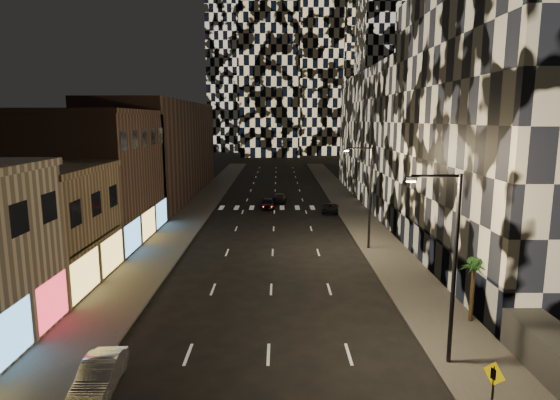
{
  "coord_description": "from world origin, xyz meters",
  "views": [
    {
      "loc": [
        0.49,
        -10.59,
        11.55
      ],
      "look_at": [
        0.62,
        21.35,
        6.0
      ],
      "focal_mm": 30.0,
      "sensor_mm": 36.0,
      "label": 1
    }
  ],
  "objects_px": {
    "streetlight_near": "(450,256)",
    "car_dark_midlane": "(268,203)",
    "palm_tree": "(474,269)",
    "car_dark_rightlane": "(330,208)",
    "ped_sign": "(493,385)",
    "car_silver_parked": "(100,375)",
    "car_dark_oncoming": "(279,198)",
    "streetlight_far": "(368,190)"
  },
  "relations": [
    {
      "from": "streetlight_far",
      "to": "car_silver_parked",
      "type": "distance_m",
      "value": 27.39
    },
    {
      "from": "streetlight_far",
      "to": "car_dark_oncoming",
      "type": "relative_size",
      "value": 2.0
    },
    {
      "from": "car_dark_rightlane",
      "to": "car_dark_midlane",
      "type": "bearing_deg",
      "value": 167.52
    },
    {
      "from": "streetlight_far",
      "to": "car_silver_parked",
      "type": "xyz_separation_m",
      "value": [
        -15.55,
        -22.06,
        -4.67
      ]
    },
    {
      "from": "streetlight_near",
      "to": "ped_sign",
      "type": "distance_m",
      "value": 6.05
    },
    {
      "from": "car_dark_oncoming",
      "to": "ped_sign",
      "type": "height_order",
      "value": "ped_sign"
    },
    {
      "from": "car_dark_oncoming",
      "to": "ped_sign",
      "type": "xyz_separation_m",
      "value": [
        7.63,
        -48.99,
        1.39
      ]
    },
    {
      "from": "streetlight_near",
      "to": "streetlight_far",
      "type": "bearing_deg",
      "value": 90.0
    },
    {
      "from": "car_silver_parked",
      "to": "ped_sign",
      "type": "xyz_separation_m",
      "value": [
        15.5,
        -3.0,
        1.36
      ]
    },
    {
      "from": "car_silver_parked",
      "to": "ped_sign",
      "type": "height_order",
      "value": "ped_sign"
    },
    {
      "from": "car_dark_midlane",
      "to": "car_silver_parked",
      "type": "bearing_deg",
      "value": -99.96
    },
    {
      "from": "ped_sign",
      "to": "palm_tree",
      "type": "bearing_deg",
      "value": 47.04
    },
    {
      "from": "car_dark_rightlane",
      "to": "ped_sign",
      "type": "distance_m",
      "value": 41.6
    },
    {
      "from": "palm_tree",
      "to": "streetlight_near",
      "type": "bearing_deg",
      "value": -124.57
    },
    {
      "from": "streetlight_near",
      "to": "car_dark_oncoming",
      "type": "relative_size",
      "value": 2.0
    },
    {
      "from": "ped_sign",
      "to": "palm_tree",
      "type": "distance_m",
      "value": 10.21
    },
    {
      "from": "car_dark_rightlane",
      "to": "ped_sign",
      "type": "xyz_separation_m",
      "value": [
        1.3,
        -41.55,
        1.47
      ]
    },
    {
      "from": "streetlight_near",
      "to": "car_silver_parked",
      "type": "bearing_deg",
      "value": -172.45
    },
    {
      "from": "palm_tree",
      "to": "streetlight_far",
      "type": "bearing_deg",
      "value": 101.52
    },
    {
      "from": "streetlight_far",
      "to": "ped_sign",
      "type": "bearing_deg",
      "value": -90.13
    },
    {
      "from": "car_dark_rightlane",
      "to": "palm_tree",
      "type": "xyz_separation_m",
      "value": [
        4.5,
        -31.93,
        2.64
      ]
    },
    {
      "from": "streetlight_near",
      "to": "palm_tree",
      "type": "xyz_separation_m",
      "value": [
        3.15,
        4.56,
        -2.14
      ]
    },
    {
      "from": "streetlight_far",
      "to": "ped_sign",
      "type": "distance_m",
      "value": 25.28
    },
    {
      "from": "car_dark_midlane",
      "to": "car_dark_oncoming",
      "type": "xyz_separation_m",
      "value": [
        1.52,
        4.57,
        -0.03
      ]
    },
    {
      "from": "car_silver_parked",
      "to": "car_dark_rightlane",
      "type": "height_order",
      "value": "car_silver_parked"
    },
    {
      "from": "car_dark_midlane",
      "to": "ped_sign",
      "type": "height_order",
      "value": "ped_sign"
    },
    {
      "from": "streetlight_far",
      "to": "car_dark_midlane",
      "type": "height_order",
      "value": "streetlight_far"
    },
    {
      "from": "streetlight_far",
      "to": "car_dark_midlane",
      "type": "relative_size",
      "value": 2.24
    },
    {
      "from": "palm_tree",
      "to": "car_dark_rightlane",
      "type": "bearing_deg",
      "value": 98.02
    },
    {
      "from": "palm_tree",
      "to": "car_dark_midlane",
      "type": "bearing_deg",
      "value": 109.55
    },
    {
      "from": "streetlight_far",
      "to": "car_dark_oncoming",
      "type": "distance_m",
      "value": 25.57
    },
    {
      "from": "streetlight_near",
      "to": "ped_sign",
      "type": "bearing_deg",
      "value": -90.64
    },
    {
      "from": "car_dark_midlane",
      "to": "car_dark_rightlane",
      "type": "relative_size",
      "value": 0.98
    },
    {
      "from": "car_dark_rightlane",
      "to": "palm_tree",
      "type": "distance_m",
      "value": 32.35
    },
    {
      "from": "streetlight_far",
      "to": "ped_sign",
      "type": "height_order",
      "value": "streetlight_far"
    },
    {
      "from": "ped_sign",
      "to": "car_dark_midlane",
      "type": "bearing_deg",
      "value": 77.08
    },
    {
      "from": "streetlight_far",
      "to": "car_dark_midlane",
      "type": "bearing_deg",
      "value": 115.45
    },
    {
      "from": "streetlight_near",
      "to": "car_dark_midlane",
      "type": "distance_m",
      "value": 40.69
    },
    {
      "from": "ped_sign",
      "to": "streetlight_far",
      "type": "bearing_deg",
      "value": 65.31
    },
    {
      "from": "streetlight_far",
      "to": "car_dark_oncoming",
      "type": "xyz_separation_m",
      "value": [
        -7.69,
        23.92,
        -4.7
      ]
    },
    {
      "from": "ped_sign",
      "to": "palm_tree",
      "type": "height_order",
      "value": "palm_tree"
    },
    {
      "from": "car_dark_midlane",
      "to": "car_dark_rightlane",
      "type": "bearing_deg",
      "value": -21.26
    }
  ]
}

